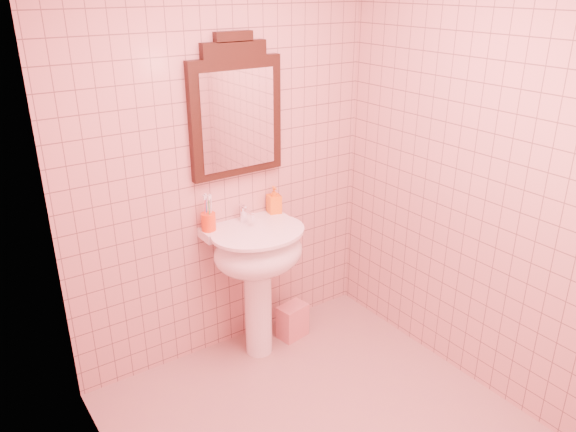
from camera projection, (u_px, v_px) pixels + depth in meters
back_wall at (223, 160)px, 3.29m from camera, size 2.00×0.02×2.50m
pedestal_sink at (258, 260)px, 3.39m from camera, size 0.58×0.58×0.86m
faucet at (245, 214)px, 3.40m from camera, size 0.04×0.16×0.11m
mirror at (236, 111)px, 3.21m from camera, size 0.58×0.06×0.81m
toothbrush_cup at (209, 222)px, 3.29m from camera, size 0.09×0.09×0.20m
soap_dispenser at (274, 200)px, 3.53m from camera, size 0.09×0.10×0.17m
towel at (293, 321)px, 3.76m from camera, size 0.21×0.16×0.23m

